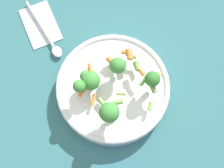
# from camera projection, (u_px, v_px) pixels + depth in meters

# --- Properties ---
(ground_plane) EXTENTS (3.00, 3.00, 0.00)m
(ground_plane) POSITION_uv_depth(u_px,v_px,m) (112.00, 92.00, 0.82)
(ground_plane) COLOR #2D6066
(bowl) EXTENTS (0.29, 0.29, 0.05)m
(bowl) POSITION_uv_depth(u_px,v_px,m) (112.00, 89.00, 0.79)
(bowl) COLOR silver
(bowl) RESTS_ON ground_plane
(pasta_salad) EXTENTS (0.20, 0.21, 0.08)m
(pasta_salad) POSITION_uv_depth(u_px,v_px,m) (109.00, 85.00, 0.72)
(pasta_salad) COLOR #8CB766
(pasta_salad) RESTS_ON bowl
(napkin) EXTENTS (0.16, 0.13, 0.01)m
(napkin) POSITION_uv_depth(u_px,v_px,m) (40.00, 24.00, 0.88)
(napkin) COLOR #B2BCC6
(napkin) RESTS_ON ground_plane
(spoon) EXTENTS (0.18, 0.12, 0.01)m
(spoon) POSITION_uv_depth(u_px,v_px,m) (48.00, 39.00, 0.85)
(spoon) COLOR silver
(spoon) RESTS_ON napkin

